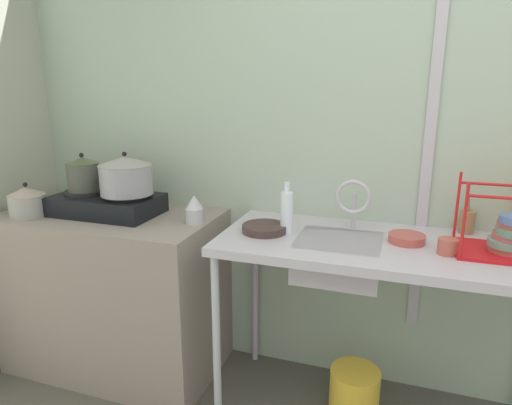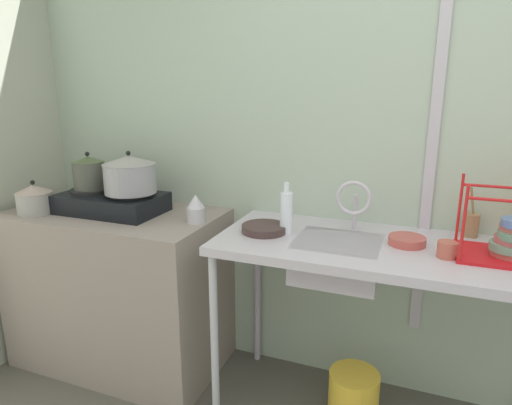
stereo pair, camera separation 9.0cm
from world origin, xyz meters
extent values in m
cube|color=#A9BAA4|center=(0.00, 1.61, 1.23)|extent=(5.41, 0.10, 2.46)
cube|color=#BEB4C1|center=(-0.11, 1.55, 1.35)|extent=(0.05, 0.01, 1.97)
cube|color=gray|center=(-1.69, 1.24, 0.45)|extent=(1.16, 0.62, 0.90)
cube|color=#BEB4C1|center=(-0.27, 1.24, 0.88)|extent=(1.45, 0.62, 0.04)
cylinder|color=#BABBC3|center=(-0.95, 0.97, 0.43)|extent=(0.04, 0.04, 0.86)
cylinder|color=#BDAEC4|center=(-0.95, 1.52, 0.43)|extent=(0.04, 0.04, 0.86)
cube|color=black|center=(-1.70, 1.24, 0.95)|extent=(0.56, 0.33, 0.10)
cylinder|color=black|center=(-1.83, 1.24, 1.01)|extent=(0.21, 0.21, 0.02)
cylinder|color=black|center=(-1.56, 1.24, 1.01)|extent=(0.21, 0.21, 0.02)
cylinder|color=#484A40|center=(-1.83, 1.24, 1.09)|extent=(0.17, 0.17, 0.15)
cone|color=#495535|center=(-1.83, 1.24, 1.18)|extent=(0.17, 0.17, 0.03)
sphere|color=black|center=(-1.83, 1.24, 1.21)|extent=(0.02, 0.02, 0.02)
cylinder|color=#949198|center=(-1.56, 1.24, 1.09)|extent=(0.27, 0.27, 0.15)
cone|color=#9A9491|center=(-1.56, 1.24, 1.19)|extent=(0.27, 0.27, 0.04)
sphere|color=black|center=(-1.56, 1.24, 1.22)|extent=(0.02, 0.02, 0.02)
cylinder|color=gray|center=(-2.06, 1.07, 0.95)|extent=(0.18, 0.18, 0.12)
cone|color=#A28B81|center=(-2.06, 1.07, 1.03)|extent=(0.19, 0.19, 0.04)
sphere|color=black|center=(-2.06, 1.07, 1.07)|extent=(0.02, 0.02, 0.02)
cylinder|color=#BCB8C1|center=(-1.18, 1.24, 0.93)|extent=(0.09, 0.09, 0.08)
cone|color=#BCB8C1|center=(-1.18, 1.24, 1.01)|extent=(0.09, 0.09, 0.07)
cube|color=#BEB4C1|center=(-0.46, 1.22, 0.81)|extent=(0.37, 0.34, 0.17)
cylinder|color=#BEB4C1|center=(-0.42, 1.42, 0.98)|extent=(0.02, 0.02, 0.17)
torus|color=#BEB4C1|center=(-0.42, 1.35, 1.06)|extent=(0.16, 0.02, 0.16)
cylinder|color=#3E2C2B|center=(-0.81, 1.22, 0.91)|extent=(0.21, 0.21, 0.03)
cylinder|color=red|center=(0.02, 1.14, 1.05)|extent=(0.01, 0.01, 0.31)
cylinder|color=red|center=(0.02, 1.38, 1.05)|extent=(0.01, 0.01, 0.31)
cylinder|color=red|center=(0.21, 1.38, 1.16)|extent=(0.38, 0.01, 0.01)
cube|color=red|center=(0.21, 1.26, 0.90)|extent=(0.40, 0.27, 0.01)
cylinder|color=#B65B50|center=(0.21, 1.27, 0.92)|extent=(0.15, 0.15, 0.03)
cylinder|color=slate|center=(0.20, 1.26, 0.95)|extent=(0.14, 0.14, 0.03)
cylinder|color=#B74F51|center=(0.21, 1.26, 0.97)|extent=(0.14, 0.14, 0.03)
cylinder|color=#B65545|center=(-0.02, 1.19, 0.93)|extent=(0.08, 0.08, 0.07)
cylinder|color=#B44B43|center=(-0.18, 1.28, 0.91)|extent=(0.16, 0.16, 0.04)
cylinder|color=white|center=(-0.71, 1.25, 0.99)|extent=(0.06, 0.06, 0.19)
cylinder|color=white|center=(-0.71, 1.25, 1.11)|extent=(0.03, 0.03, 0.05)
cylinder|color=#98714E|center=(0.08, 1.50, 0.95)|extent=(0.07, 0.07, 0.11)
cylinder|color=olive|center=(0.08, 1.50, 1.03)|extent=(0.04, 0.01, 0.19)
cylinder|color=yellow|center=(-0.35, 1.23, 0.12)|extent=(0.24, 0.24, 0.25)
camera|label=1|loc=(-0.23, -0.63, 1.54)|focal=30.61mm
camera|label=2|loc=(-0.14, -0.60, 1.54)|focal=30.61mm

